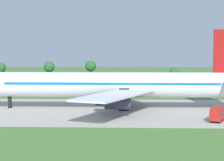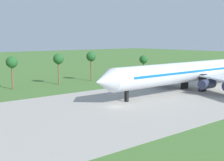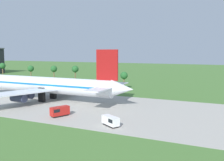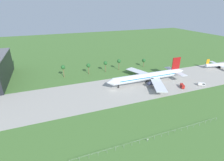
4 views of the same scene
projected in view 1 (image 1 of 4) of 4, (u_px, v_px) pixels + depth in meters
The scene contains 3 objects.
jet_airliner at pixel (119, 85), 96.58m from camera, with size 71.27×54.56×18.86m.
baggage_tug at pixel (217, 114), 78.57m from camera, with size 4.00×5.71×2.79m.
palm_tree_row at pixel (49, 68), 134.27m from camera, with size 83.78×3.60×11.33m.
Camera 1 is at (34.85, -93.59, 13.27)m, focal length 65.00 mm.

